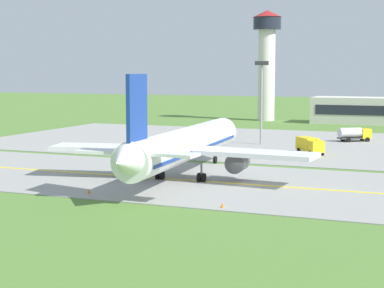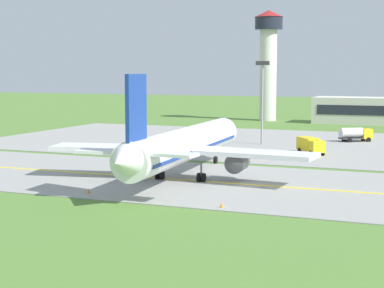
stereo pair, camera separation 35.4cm
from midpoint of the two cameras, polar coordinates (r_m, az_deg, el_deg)
name	(u,v)px [view 1 (the left image)]	position (r m, az deg, el deg)	size (l,w,h in m)	color
ground_plane	(243,185)	(73.40, 4.44, -3.67)	(500.00, 500.00, 0.00)	#517A33
taxiway_strip	(243,184)	(73.39, 4.44, -3.63)	(240.00, 28.00, 0.10)	gray
apron_pad	(374,148)	(112.25, 15.88, -0.32)	(140.00, 52.00, 0.10)	gray
taxiway_centreline	(243,184)	(73.38, 4.45, -3.58)	(220.00, 0.60, 0.01)	yellow
airplane_lead	(184,145)	(76.52, -0.81, -0.10)	(32.44, 39.66, 12.70)	white
service_truck_fuel	(354,134)	(120.91, 14.23, 0.91)	(6.07, 5.15, 2.65)	yellow
service_truck_pushback	(310,145)	(101.12, 10.38, -0.07)	(5.32, 5.99, 2.60)	yellow
control_tower	(267,55)	(168.78, 6.64, 7.91)	(7.60, 7.60, 28.63)	silver
apron_light_mast	(261,92)	(112.64, 6.13, 4.64)	(2.40, 0.50, 14.70)	gray
traffic_cone_near_edge	(89,191)	(68.54, -9.33, -4.21)	(0.44, 0.44, 0.60)	orange
traffic_cone_mid_edge	(223,205)	(60.83, 2.58, -5.50)	(0.44, 0.44, 0.60)	orange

